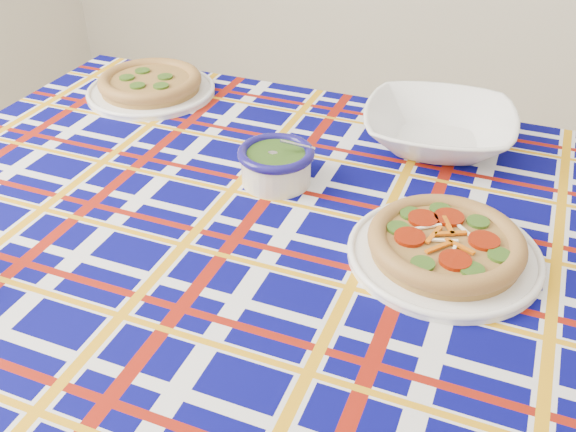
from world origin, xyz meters
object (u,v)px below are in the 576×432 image
(main_focaccia_plate, at_px, (446,243))
(serving_bowl, at_px, (439,128))
(pesto_bowl, at_px, (276,162))
(dining_table, at_px, (331,267))

(main_focaccia_plate, relative_size, serving_bowl, 1.02)
(main_focaccia_plate, distance_m, pesto_bowl, 0.34)
(main_focaccia_plate, height_order, serving_bowl, serving_bowl)
(dining_table, bearing_deg, pesto_bowl, 144.70)
(dining_table, height_order, pesto_bowl, pesto_bowl)
(pesto_bowl, bearing_deg, main_focaccia_plate, -24.67)
(pesto_bowl, bearing_deg, serving_bowl, 40.20)
(dining_table, height_order, serving_bowl, serving_bowl)
(dining_table, bearing_deg, main_focaccia_plate, -3.06)
(dining_table, height_order, main_focaccia_plate, main_focaccia_plate)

